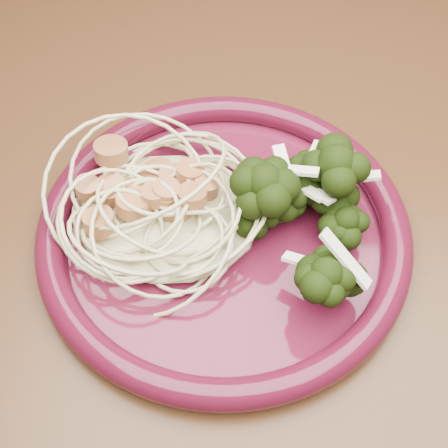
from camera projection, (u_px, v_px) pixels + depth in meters
name	position (u px, v px, depth m)	size (l,w,h in m)	color
dining_table	(169.00, 280.00, 0.61)	(1.20, 0.80, 0.75)	#472814
dinner_plate	(224.00, 230.00, 0.51)	(0.35, 0.35, 0.03)	#4A0E21
spaghetti_pile	(167.00, 207.00, 0.51)	(0.15, 0.13, 0.03)	beige
scallop_cluster	(163.00, 175.00, 0.48)	(0.14, 0.14, 0.05)	#B6713E
broccoli_pile	(298.00, 230.00, 0.48)	(0.10, 0.16, 0.06)	black
onion_garnish	(303.00, 203.00, 0.45)	(0.07, 0.11, 0.05)	#EEECCA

